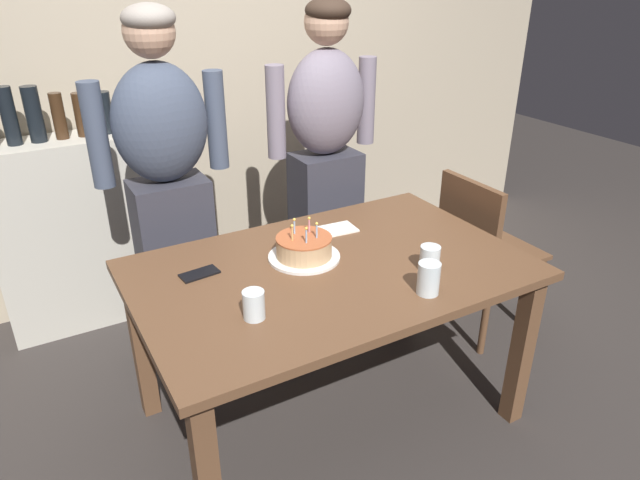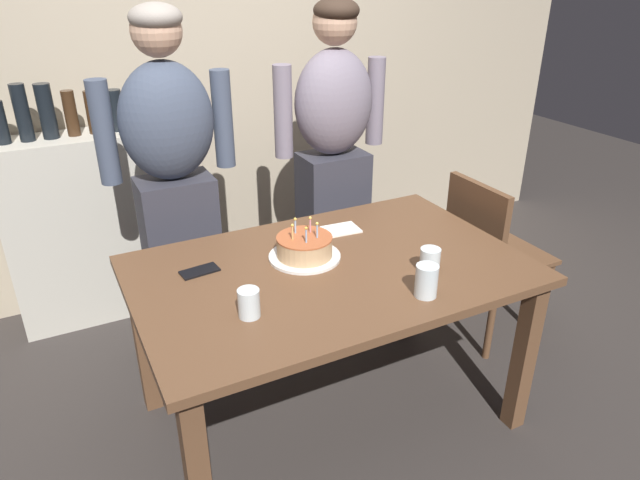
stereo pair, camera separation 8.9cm
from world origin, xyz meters
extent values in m
plane|color=#332D2B|center=(0.00, 0.00, 0.00)|extent=(10.00, 10.00, 0.00)
cube|color=tan|center=(0.00, 1.55, 1.30)|extent=(5.20, 0.10, 2.60)
cube|color=brown|center=(0.00, 0.00, 0.72)|extent=(1.50, 0.96, 0.03)
cube|color=brown|center=(0.68, -0.41, 0.35)|extent=(0.07, 0.07, 0.70)
cube|color=brown|center=(-0.68, 0.41, 0.35)|extent=(0.07, 0.07, 0.70)
cube|color=brown|center=(0.68, 0.41, 0.35)|extent=(0.07, 0.07, 0.70)
cylinder|color=white|center=(-0.06, 0.11, 0.75)|extent=(0.29, 0.29, 0.01)
cylinder|color=tan|center=(-0.06, 0.11, 0.79)|extent=(0.22, 0.22, 0.07)
cylinder|color=#B75B33|center=(-0.06, 0.11, 0.83)|extent=(0.22, 0.22, 0.01)
cylinder|color=#93B7DB|center=(-0.07, 0.06, 0.86)|extent=(0.01, 0.01, 0.05)
sphere|color=#F9C64C|center=(-0.07, 0.06, 0.89)|extent=(0.01, 0.01, 0.01)
cylinder|color=#93B7DB|center=(-0.02, 0.08, 0.86)|extent=(0.01, 0.01, 0.05)
sphere|color=#F9C64C|center=(-0.02, 0.08, 0.89)|extent=(0.01, 0.01, 0.01)
cylinder|color=pink|center=(-0.02, 0.14, 0.86)|extent=(0.01, 0.01, 0.05)
sphere|color=#F9C64C|center=(-0.02, 0.14, 0.89)|extent=(0.01, 0.01, 0.01)
cylinder|color=#93B7DB|center=(-0.07, 0.16, 0.86)|extent=(0.01, 0.01, 0.05)
sphere|color=#F9C64C|center=(-0.07, 0.16, 0.89)|extent=(0.01, 0.01, 0.01)
cylinder|color=#EAB266|center=(-0.11, 0.11, 0.86)|extent=(0.01, 0.01, 0.05)
sphere|color=#F9C64C|center=(-0.11, 0.11, 0.89)|extent=(0.01, 0.01, 0.01)
cylinder|color=silver|center=(-0.40, -0.18, 0.79)|extent=(0.07, 0.07, 0.10)
cylinder|color=silver|center=(0.20, -0.34, 0.80)|extent=(0.08, 0.08, 0.12)
cylinder|color=silver|center=(0.31, -0.21, 0.79)|extent=(0.08, 0.08, 0.10)
cube|color=black|center=(-0.46, 0.19, 0.74)|extent=(0.15, 0.09, 0.01)
cube|color=white|center=(0.20, 0.27, 0.74)|extent=(0.16, 0.13, 0.01)
cube|color=#33333D|center=(-0.40, 0.77, 0.46)|extent=(0.34, 0.23, 0.92)
ellipsoid|color=#424C60|center=(-0.40, 0.77, 1.18)|extent=(0.41, 0.27, 0.52)
sphere|color=tan|center=(-0.40, 0.77, 1.55)|extent=(0.21, 0.21, 0.21)
ellipsoid|color=gray|center=(-0.40, 0.75, 1.60)|extent=(0.21, 0.21, 0.12)
cylinder|color=#424C60|center=(-0.14, 0.80, 1.15)|extent=(0.09, 0.09, 0.44)
cylinder|color=#424C60|center=(-0.66, 0.80, 1.15)|extent=(0.09, 0.09, 0.44)
cube|color=#33333D|center=(0.42, 0.77, 0.46)|extent=(0.34, 0.23, 0.92)
ellipsoid|color=slate|center=(0.42, 0.77, 1.18)|extent=(0.41, 0.27, 0.52)
sphere|color=tan|center=(0.42, 0.77, 1.55)|extent=(0.21, 0.21, 0.21)
ellipsoid|color=#38281E|center=(0.42, 0.75, 1.60)|extent=(0.21, 0.21, 0.12)
cylinder|color=slate|center=(0.68, 0.80, 1.15)|extent=(0.09, 0.09, 0.44)
cylinder|color=slate|center=(0.16, 0.80, 1.15)|extent=(0.09, 0.09, 0.44)
cube|color=brown|center=(1.07, 0.17, 0.46)|extent=(0.42, 0.42, 0.02)
cube|color=brown|center=(0.88, 0.17, 0.67)|extent=(0.04, 0.40, 0.40)
cylinder|color=brown|center=(1.25, -0.01, 0.23)|extent=(0.04, 0.04, 0.45)
cylinder|color=brown|center=(1.25, 0.35, 0.23)|extent=(0.04, 0.04, 0.45)
cylinder|color=brown|center=(0.89, -0.01, 0.23)|extent=(0.04, 0.04, 0.45)
cylinder|color=brown|center=(0.89, 0.35, 0.23)|extent=(0.04, 0.04, 0.45)
cube|color=beige|center=(-0.79, 1.33, 0.51)|extent=(0.74, 0.30, 1.02)
cylinder|color=black|center=(-0.95, 1.33, 1.16)|extent=(0.07, 0.07, 0.27)
cylinder|color=black|center=(-0.85, 1.33, 1.15)|extent=(0.08, 0.08, 0.26)
cylinder|color=#382314|center=(-0.74, 1.33, 1.13)|extent=(0.06, 0.06, 0.22)
cylinder|color=#382314|center=(-0.63, 1.33, 1.13)|extent=(0.07, 0.07, 0.21)
cylinder|color=black|center=(-0.53, 1.33, 1.13)|extent=(0.08, 0.08, 0.21)
camera|label=1|loc=(-1.00, -1.67, 1.80)|focal=32.03mm
camera|label=2|loc=(-0.92, -1.71, 1.80)|focal=32.03mm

